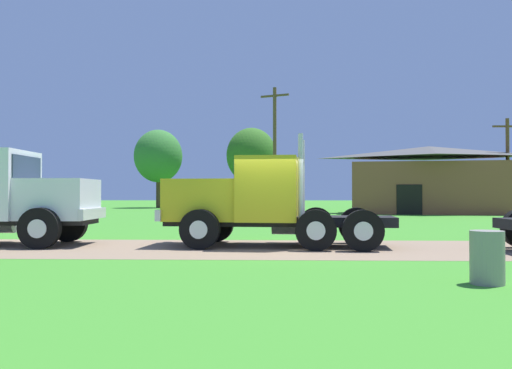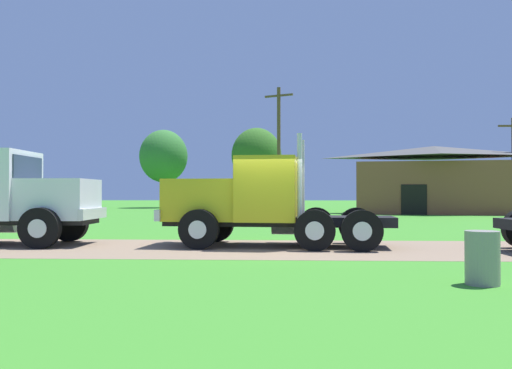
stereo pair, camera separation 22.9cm
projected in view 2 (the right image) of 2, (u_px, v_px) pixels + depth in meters
The scene contains 8 objects.
ground_plane at pixel (273, 249), 14.63m from camera, with size 200.00×200.00×0.00m, color #3C8A28.
dirt_track at pixel (273, 248), 14.63m from camera, with size 120.00×5.14×0.01m, color #897158.
truck_foreground_white at pixel (254, 203), 15.42m from camera, with size 6.90×3.07×3.22m.
steel_barrel at pixel (482, 258), 8.85m from camera, with size 0.57×0.57×0.92m, color gray.
shed_building at pixel (434, 181), 39.72m from camera, with size 12.93×7.18×5.18m.
utility_pole_near at pixel (279, 147), 37.74m from camera, with size 2.07×1.01×9.28m.
tree_left at pixel (164, 156), 56.47m from camera, with size 5.20×5.20×8.46m.
tree_mid at pixel (256, 156), 54.92m from camera, with size 5.30×5.30×8.49m.
Camera 2 is at (0.25, -14.67, 1.56)m, focal length 36.47 mm.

